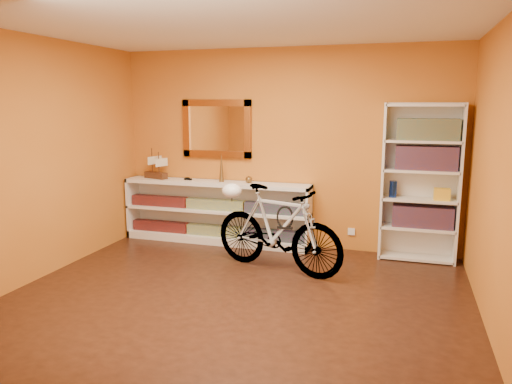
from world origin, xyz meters
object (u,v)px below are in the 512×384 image
(console_unit, at_px, (216,212))
(helmet, at_px, (232,191))
(bookcase, at_px, (420,183))
(bicycle, at_px, (277,229))

(console_unit, xyz_separation_m, helmet, (0.48, -0.68, 0.44))
(bookcase, bearing_deg, console_unit, -179.45)
(bookcase, distance_m, bicycle, 1.83)
(console_unit, distance_m, helmet, 0.94)
(bookcase, relative_size, helmet, 8.04)
(console_unit, distance_m, bicycle, 1.40)
(console_unit, xyz_separation_m, bookcase, (2.62, 0.03, 0.52))
(console_unit, bearing_deg, bookcase, 0.55)
(bookcase, bearing_deg, helmet, -161.68)
(helmet, bearing_deg, console_unit, 125.01)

